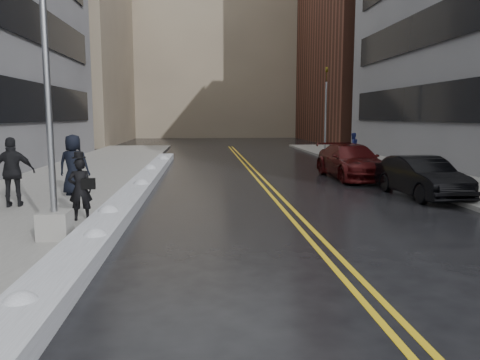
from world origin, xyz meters
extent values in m
plane|color=black|center=(0.00, 0.00, 0.00)|extent=(160.00, 160.00, 0.00)
cube|color=gray|center=(-5.75, 10.00, 0.07)|extent=(5.50, 50.00, 0.15)
cube|color=gray|center=(10.00, 10.00, 0.07)|extent=(4.00, 50.00, 0.15)
cube|color=gold|center=(2.35, 10.00, 0.00)|extent=(0.12, 50.00, 0.01)
cube|color=gold|center=(2.65, 10.00, 0.00)|extent=(0.12, 50.00, 0.01)
cube|color=silver|center=(-2.45, 8.00, 0.17)|extent=(0.90, 30.00, 0.34)
cube|color=gray|center=(-15.50, 44.00, 9.00)|extent=(14.00, 22.00, 18.00)
cube|color=#562D21|center=(19.00, 42.00, 14.00)|extent=(14.00, 20.00, 28.00)
cube|color=gray|center=(2.00, 60.00, 11.00)|extent=(36.00, 16.00, 22.00)
cube|color=gray|center=(-3.30, 2.00, 0.45)|extent=(0.65, 0.65, 0.60)
cylinder|color=gray|center=(-3.30, 2.00, 4.25)|extent=(0.14, 0.14, 7.00)
cylinder|color=maroon|center=(9.00, 10.00, 0.45)|extent=(0.24, 0.24, 0.60)
sphere|color=maroon|center=(9.00, 10.00, 0.75)|extent=(0.26, 0.26, 0.26)
cylinder|color=maroon|center=(9.00, 10.00, 0.50)|extent=(0.25, 0.10, 0.10)
cylinder|color=gray|center=(8.50, 24.00, 2.65)|extent=(0.14, 0.14, 5.00)
imported|color=#594C0C|center=(8.50, 24.00, 5.65)|extent=(0.16, 0.20, 1.00)
imported|color=black|center=(-3.20, 3.83, 0.95)|extent=(0.65, 0.50, 1.60)
imported|color=black|center=(-4.40, 7.81, 1.18)|extent=(1.04, 0.72, 2.05)
imported|color=black|center=(-5.63, 5.85, 1.18)|extent=(1.28, 0.76, 2.05)
imported|color=navy|center=(9.63, 21.30, 0.94)|extent=(0.92, 0.81, 1.59)
imported|color=black|center=(7.50, 7.27, 0.71)|extent=(1.80, 4.41, 1.42)
imported|color=#420A0B|center=(6.66, 12.38, 0.77)|extent=(2.35, 5.38, 1.54)
camera|label=1|loc=(-0.07, -8.26, 2.81)|focal=35.00mm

